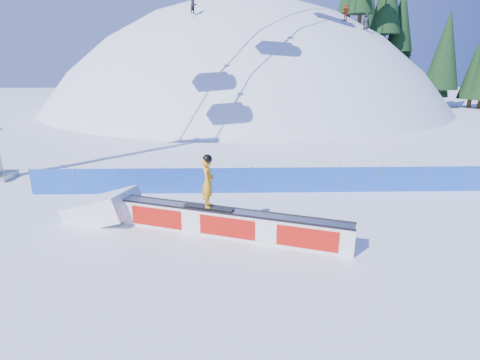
{
  "coord_description": "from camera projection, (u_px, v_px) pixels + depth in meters",
  "views": [
    {
      "loc": [
        -1.95,
        -11.8,
        5.77
      ],
      "look_at": [
        -1.61,
        2.13,
        1.37
      ],
      "focal_mm": 28.0,
      "sensor_mm": 36.0,
      "label": 1
    }
  ],
  "objects": [
    {
      "name": "ground",
      "position": [
        287.0,
        235.0,
        13.04
      ],
      "size": [
        160.0,
        160.0,
        0.0
      ],
      "primitive_type": "plane",
      "color": "white",
      "rests_on": "ground"
    },
    {
      "name": "snow_hill",
      "position": [
        244.0,
        221.0,
        58.49
      ],
      "size": [
        64.0,
        64.0,
        64.0
      ],
      "color": "white",
      "rests_on": "ground"
    },
    {
      "name": "treeline",
      "position": [
        422.0,
        34.0,
        48.57
      ],
      "size": [
        19.17,
        12.24,
        19.24
      ],
      "color": "#352315",
      "rests_on": "ground"
    },
    {
      "name": "safety_fence",
      "position": [
        274.0,
        180.0,
        17.14
      ],
      "size": [
        22.05,
        0.05,
        1.3
      ],
      "color": "blue",
      "rests_on": "ground"
    },
    {
      "name": "rail_box",
      "position": [
        230.0,
        224.0,
        12.81
      ],
      "size": [
        7.99,
        3.32,
        0.99
      ],
      "rotation": [
        0.0,
        0.0,
        -0.34
      ],
      "color": "white",
      "rests_on": "ground"
    },
    {
      "name": "snow_ramp",
      "position": [
        104.0,
        218.0,
        14.49
      ],
      "size": [
        3.13,
        2.51,
        1.7
      ],
      "primitive_type": null,
      "rotation": [
        0.0,
        -0.31,
        -0.34
      ],
      "color": "white",
      "rests_on": "ground"
    },
    {
      "name": "snowboarder",
      "position": [
        208.0,
        182.0,
        12.61
      ],
      "size": [
        1.8,
        0.91,
        1.88
      ],
      "rotation": [
        0.0,
        0.0,
        1.49
      ],
      "color": "black",
      "rests_on": "rail_box"
    },
    {
      "name": "distant_skiers",
      "position": [
        274.0,
        3.0,
        39.05
      ],
      "size": [
        18.7,
        7.3,
        5.64
      ],
      "color": "black",
      "rests_on": "ground"
    }
  ]
}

